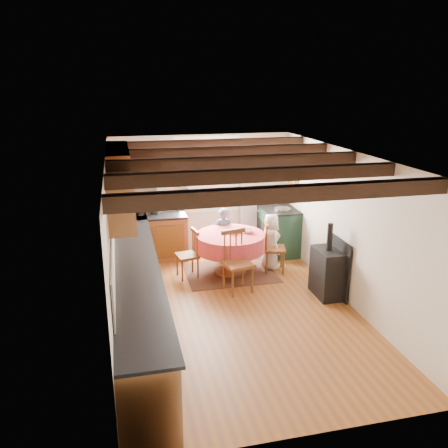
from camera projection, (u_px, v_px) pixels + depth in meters
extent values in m
cube|color=#9E5C23|center=(236.00, 309.00, 7.16)|extent=(3.60, 5.50, 0.00)
cube|color=white|center=(237.00, 155.00, 6.45)|extent=(3.60, 5.50, 0.00)
cube|color=silver|center=(202.00, 194.00, 9.37)|extent=(3.60, 0.00, 2.40)
cube|color=silver|center=(311.00, 329.00, 4.25)|extent=(3.60, 0.00, 2.40)
cube|color=silver|center=(111.00, 246.00, 6.42)|extent=(0.00, 5.50, 2.40)
cube|color=silver|center=(348.00, 228.00, 7.20)|extent=(0.00, 5.50, 2.40)
cube|color=black|center=(287.00, 194.00, 4.62)|extent=(3.60, 0.16, 0.16)
cube|color=black|center=(258.00, 175.00, 5.55)|extent=(3.60, 0.16, 0.16)
cube|color=black|center=(237.00, 162.00, 6.48)|extent=(3.60, 0.16, 0.16)
cube|color=black|center=(221.00, 152.00, 7.41)|extent=(3.60, 0.16, 0.16)
cube|color=black|center=(209.00, 144.00, 8.34)|extent=(3.60, 0.16, 0.16)
cube|color=beige|center=(113.00, 239.00, 6.70)|extent=(0.02, 4.50, 0.55)
cube|color=beige|center=(153.00, 197.00, 9.13)|extent=(1.40, 0.02, 0.55)
cube|color=brown|center=(136.00, 293.00, 6.71)|extent=(0.60, 5.30, 0.88)
cube|color=brown|center=(153.00, 238.00, 9.08)|extent=(1.30, 0.60, 0.88)
cube|color=black|center=(136.00, 264.00, 6.57)|extent=(0.64, 5.30, 0.04)
cube|color=black|center=(152.00, 216.00, 8.93)|extent=(1.30, 0.64, 0.04)
cube|color=brown|center=(119.00, 176.00, 7.35)|extent=(0.34, 1.80, 0.90)
cube|color=brown|center=(121.00, 202.00, 5.97)|extent=(0.34, 0.90, 0.70)
cube|color=white|center=(207.00, 175.00, 9.26)|extent=(1.34, 0.03, 1.54)
cube|color=white|center=(207.00, 175.00, 9.26)|extent=(1.20, 0.01, 1.40)
cube|color=silver|center=(166.00, 202.00, 9.14)|extent=(0.35, 0.10, 2.10)
cube|color=silver|center=(248.00, 198.00, 9.51)|extent=(0.35, 0.10, 2.10)
cylinder|color=black|center=(208.00, 145.00, 9.00)|extent=(2.00, 0.03, 0.03)
cube|color=gold|center=(293.00, 170.00, 9.18)|extent=(0.04, 0.50, 0.60)
cylinder|color=silver|center=(253.00, 168.00, 9.42)|extent=(0.30, 0.02, 0.30)
cube|color=#352019|center=(230.00, 273.00, 8.52)|extent=(1.62, 1.26, 0.01)
imported|color=#4A566F|center=(223.00, 235.00, 8.93)|extent=(0.40, 0.26, 1.08)
imported|color=silver|center=(271.00, 241.00, 8.64)|extent=(0.39, 0.55, 1.05)
imported|color=silver|center=(236.00, 231.00, 8.37)|extent=(0.25, 0.25, 0.05)
imported|color=silver|center=(248.00, 231.00, 8.36)|extent=(0.26, 0.26, 0.06)
imported|color=silver|center=(231.00, 232.00, 8.30)|extent=(0.09, 0.09, 0.09)
cylinder|color=#262628|center=(141.00, 209.00, 8.87)|extent=(0.14, 0.14, 0.24)
cylinder|color=#262628|center=(155.00, 209.00, 8.94)|extent=(0.17, 0.17, 0.19)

